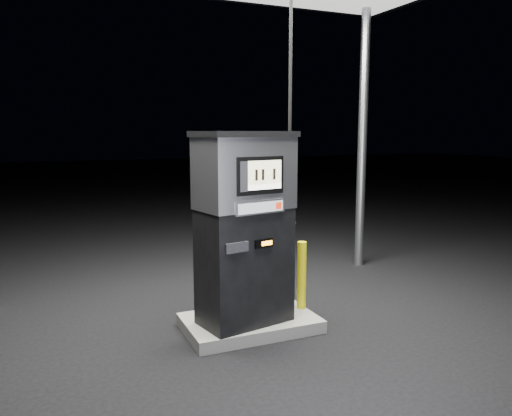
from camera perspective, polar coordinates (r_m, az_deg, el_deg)
name	(u,v)px	position (r m, az deg, el deg)	size (l,w,h in m)	color
ground	(250,329)	(6.34, -0.70, -13.63)	(80.00, 80.00, 0.00)	black
pump_island	(250,323)	(6.31, -0.70, -13.00)	(1.60, 1.00, 0.15)	slate
fuel_dispenser	(245,226)	(5.84, -1.27, -2.12)	(1.30, 0.88, 4.70)	black
bollard_left	(211,290)	(5.80, -5.16, -9.33)	(0.12, 0.12, 0.93)	yellow
bollard_right	(302,275)	(6.49, 5.23, -7.65)	(0.12, 0.12, 0.87)	yellow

